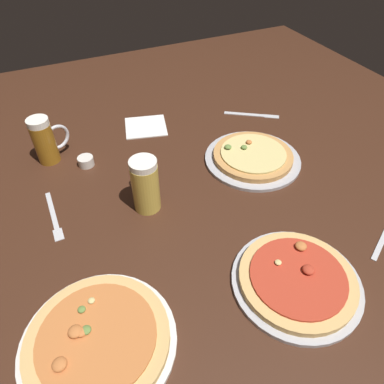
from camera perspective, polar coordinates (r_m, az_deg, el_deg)
The scene contains 10 objects.
ground_plane at distance 1.10m, azimuth 0.00°, elevation -1.33°, with size 2.40×2.40×0.03m, color #3D2114.
pizza_plate_near at distance 0.83m, azimuth -15.01°, elevation -22.18°, with size 0.34×0.34×0.05m.
pizza_plate_far at distance 1.24m, azimuth 9.80°, elevation 5.63°, with size 0.33×0.33×0.05m.
pizza_plate_side at distance 0.92m, azimuth 16.63°, elevation -13.48°, with size 0.32×0.32×0.05m.
beer_mug_dark at distance 1.02m, azimuth -7.63°, elevation 1.25°, with size 0.08×0.14×0.17m.
beer_mug_amber at distance 1.29m, azimuth -22.67°, elevation 7.74°, with size 0.12×0.08×0.16m.
ramekin_sauce at distance 1.26m, azimuth -16.81°, elevation 4.79°, with size 0.05×0.05×0.03m, color silver.
napkin_folded at distance 1.41m, azimuth -7.66°, elevation 10.48°, with size 0.16×0.15×0.01m, color white.
knife_right at distance 1.50m, azimuth 9.68°, elevation 12.27°, with size 0.20×0.14×0.01m.
fork_spare at distance 1.11m, azimuth -21.52°, elevation -3.66°, with size 0.03×0.21×0.01m.
Camera 1 is at (-0.33, -0.72, 0.76)m, focal length 32.91 mm.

